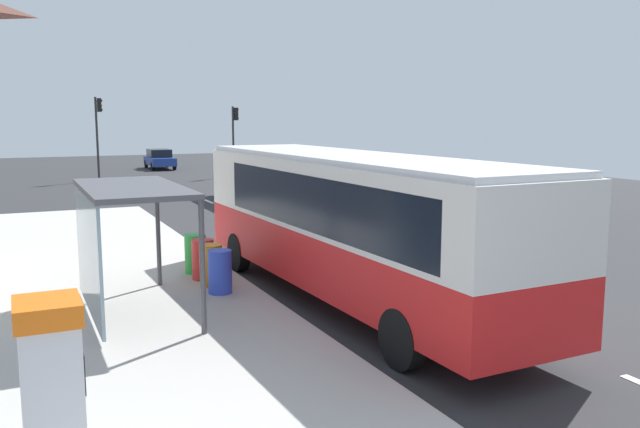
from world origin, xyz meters
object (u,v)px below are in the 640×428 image
recycling_bin_red (203,259)px  recycling_bin_blue (220,272)px  recycling_bin_orange (211,265)px  bus (349,219)px  traffic_light_near_side (235,130)px  bus_shelter (116,217)px  white_van (249,172)px  sedan_near (160,159)px  traffic_light_far_side (98,126)px  ticket_machine (52,387)px  recycling_bin_green (195,254)px

recycling_bin_red → recycling_bin_blue: bearing=-90.0°
recycling_bin_orange → bus: bearing=-38.7°
recycling_bin_red → traffic_light_near_side: size_ratio=0.20×
recycling_bin_orange → recycling_bin_red: (0.00, 0.70, 0.00)m
traffic_light_near_side → bus_shelter: (-11.92, -29.57, -1.04)m
recycling_bin_blue → bus_shelter: bearing=-164.3°
recycling_bin_orange → recycling_bin_red: same height
white_van → sedan_near: 21.39m
traffic_light_far_side → sedan_near: bearing=56.8°
traffic_light_far_side → white_van: bearing=-68.0°
recycling_bin_blue → bus_shelter: (-2.21, -0.62, 1.44)m
bus → traffic_light_near_side: size_ratio=2.36×
bus_shelter → ticket_machine: bearing=-104.7°
recycling_bin_blue → recycling_bin_orange: 0.70m
bus → sedan_near: bearing=84.2°
white_van → recycling_bin_red: bearing=-112.8°
recycling_bin_green → bus_shelter: bus_shelter is taller
recycling_bin_orange → recycling_bin_red: size_ratio=1.00×
recycling_bin_orange → traffic_light_near_side: 29.97m
sedan_near → white_van: bearing=-90.3°
white_van → bus_shelter: size_ratio=1.31×
white_van → ticket_machine: 25.16m
ticket_machine → recycling_bin_green: (3.73, 8.51, -0.52)m
recycling_bin_red → white_van: bearing=67.2°
bus → traffic_light_near_side: 31.12m
recycling_bin_green → traffic_light_far_side: 27.82m
white_van → bus_shelter: (-8.61, -17.24, 0.75)m
recycling_bin_blue → traffic_light_far_side: size_ratio=0.18×
traffic_light_far_side → recycling_bin_orange: bearing=-92.2°
white_van → recycling_bin_blue: size_ratio=5.52×
recycling_bin_red → recycling_bin_green: bearing=90.0°
recycling_bin_green → recycling_bin_orange: bearing=-90.0°
sedan_near → recycling_bin_red: sedan_near is taller
recycling_bin_orange → recycling_bin_red: bearing=90.0°
ticket_machine → traffic_light_near_side: 37.88m
traffic_light_far_side → bus_shelter: 30.58m
sedan_near → bus_shelter: 39.62m
recycling_bin_blue → white_van: bearing=68.9°
bus → bus_shelter: size_ratio=2.77×
recycling_bin_orange → recycling_bin_green: bearing=90.0°
recycling_bin_red → recycling_bin_green: (0.00, 0.70, 0.00)m
traffic_light_near_side → bus_shelter: 31.90m
recycling_bin_orange → sedan_near: bearing=80.1°
bus → sedan_near: 39.52m
bus → ticket_machine: bus is taller
white_van → sedan_near: (0.10, 21.39, -0.55)m
sedan_near → recycling_bin_green: sedan_near is taller
bus → ticket_machine: (-6.22, -5.12, -0.67)m
ticket_machine → white_van: bearing=66.3°
recycling_bin_orange → recycling_bin_green: size_ratio=1.00×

